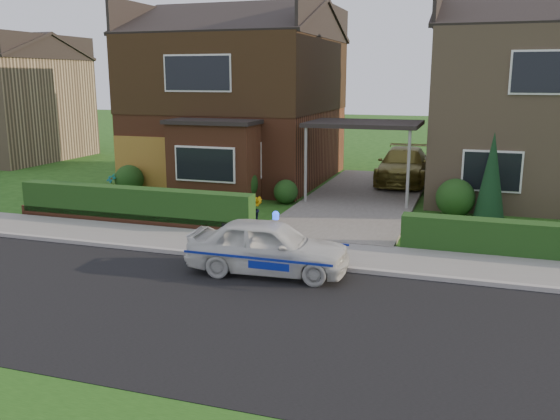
% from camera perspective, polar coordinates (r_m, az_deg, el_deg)
% --- Properties ---
extents(ground, '(120.00, 120.00, 0.00)m').
position_cam_1_polar(ground, '(10.97, -2.80, -10.21)').
color(ground, '#1B4412').
rests_on(ground, ground).
extents(road, '(60.00, 6.00, 0.02)m').
position_cam_1_polar(road, '(10.97, -2.80, -10.21)').
color(road, black).
rests_on(road, ground).
extents(kerb, '(60.00, 0.16, 0.12)m').
position_cam_1_polar(kerb, '(13.66, 1.80, -5.25)').
color(kerb, '#9E9993').
rests_on(kerb, ground).
extents(sidewalk, '(60.00, 2.00, 0.10)m').
position_cam_1_polar(sidewalk, '(14.63, 2.97, -4.09)').
color(sidewalk, slate).
rests_on(sidewalk, ground).
extents(driveway, '(3.80, 12.00, 0.12)m').
position_cam_1_polar(driveway, '(21.17, 7.92, 1.09)').
color(driveway, '#666059').
rests_on(driveway, ground).
extents(house_left, '(7.50, 9.53, 7.25)m').
position_cam_1_polar(house_left, '(25.17, -3.88, 11.61)').
color(house_left, brown).
rests_on(house_left, ground).
extents(house_right, '(7.50, 8.06, 7.25)m').
position_cam_1_polar(house_right, '(23.52, 23.85, 10.15)').
color(house_right, '#907558').
rests_on(house_right, ground).
extents(carport_link, '(3.80, 3.00, 2.77)m').
position_cam_1_polar(carport_link, '(20.76, 8.11, 8.10)').
color(carport_link, black).
rests_on(carport_link, ground).
extents(garage_door, '(2.20, 0.10, 2.10)m').
position_cam_1_polar(garage_door, '(22.97, -13.23, 4.29)').
color(garage_door, olive).
rests_on(garage_door, ground).
extents(dwarf_wall, '(7.70, 0.25, 0.36)m').
position_cam_1_polar(dwarf_wall, '(17.97, -14.10, -0.86)').
color(dwarf_wall, brown).
rests_on(dwarf_wall, ground).
extents(hedge_left, '(7.50, 0.55, 0.90)m').
position_cam_1_polar(hedge_left, '(18.13, -13.82, -1.30)').
color(hedge_left, '#103313').
rests_on(hedge_left, ground).
extents(shrub_left_far, '(1.08, 1.08, 1.08)m').
position_cam_1_polar(shrub_left_far, '(22.80, -14.31, 2.87)').
color(shrub_left_far, '#103313').
rests_on(shrub_left_far, ground).
extents(shrub_left_mid, '(1.32, 1.32, 1.32)m').
position_cam_1_polar(shrub_left_mid, '(20.54, -3.95, 2.54)').
color(shrub_left_mid, '#103313').
rests_on(shrub_left_mid, ground).
extents(shrub_left_near, '(0.84, 0.84, 0.84)m').
position_cam_1_polar(shrub_left_near, '(20.33, 0.56, 1.77)').
color(shrub_left_near, '#103313').
rests_on(shrub_left_near, ground).
extents(shrub_right_near, '(1.20, 1.20, 1.20)m').
position_cam_1_polar(shrub_right_near, '(19.18, 16.53, 1.13)').
color(shrub_right_near, '#103313').
rests_on(shrub_right_near, ground).
extents(conifer_a, '(0.90, 0.90, 2.60)m').
position_cam_1_polar(conifer_a, '(18.86, 19.67, 2.89)').
color(conifer_a, black).
rests_on(conifer_a, ground).
extents(neighbour_left, '(6.50, 7.00, 5.20)m').
position_cam_1_polar(neighbour_left, '(34.77, -24.99, 8.76)').
color(neighbour_left, '#907558').
rests_on(neighbour_left, ground).
extents(police_car, '(3.29, 3.66, 1.38)m').
position_cam_1_polar(police_car, '(13.05, -1.13, -3.58)').
color(police_car, silver).
rests_on(police_car, ground).
extents(driveway_car, '(2.01, 4.76, 1.37)m').
position_cam_1_polar(driveway_car, '(24.31, 11.80, 4.22)').
color(driveway_car, olive).
rests_on(driveway_car, driveway).
extents(potted_plant_a, '(0.47, 0.38, 0.78)m').
position_cam_1_polar(potted_plant_a, '(22.64, -15.87, 2.33)').
color(potted_plant_a, gray).
rests_on(potted_plant_a, ground).
extents(potted_plant_b, '(0.50, 0.44, 0.77)m').
position_cam_1_polar(potted_plant_b, '(17.84, -2.42, 0.10)').
color(potted_plant_b, gray).
rests_on(potted_plant_b, ground).
extents(potted_plant_c, '(0.56, 0.56, 0.83)m').
position_cam_1_polar(potted_plant_c, '(17.04, -3.44, -0.40)').
color(potted_plant_c, gray).
rests_on(potted_plant_c, ground).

